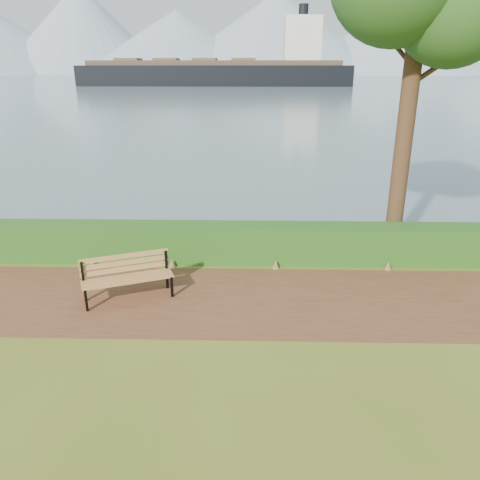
{
  "coord_description": "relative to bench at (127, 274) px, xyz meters",
  "views": [
    {
      "loc": [
        0.96,
        -9.11,
        4.9
      ],
      "look_at": [
        0.69,
        1.2,
        1.1
      ],
      "focal_mm": 35.0,
      "sensor_mm": 36.0,
      "label": 1
    }
  ],
  "objects": [
    {
      "name": "cargo_ship",
      "position": [
        -5.42,
        132.93,
        2.93
      ],
      "size": [
        77.61,
        13.54,
        23.5
      ],
      "rotation": [
        0.0,
        0.0,
        -0.02
      ],
      "color": "black",
      "rests_on": "ground"
    },
    {
      "name": "hedge",
      "position": [
        1.82,
        2.24,
        -0.07
      ],
      "size": [
        32.0,
        0.85,
        1.0
      ],
      "primitive_type": "cube",
      "color": "#1A4915",
      "rests_on": "ground"
    },
    {
      "name": "mountains",
      "position": [
        -7.35,
        405.69,
        27.12
      ],
      "size": [
        585.0,
        190.0,
        70.0
      ],
      "color": "#7F92A9",
      "rests_on": "ground"
    },
    {
      "name": "bench",
      "position": [
        0.0,
        0.0,
        0.0
      ],
      "size": [
        2.05,
        1.28,
        1.0
      ],
      "rotation": [
        0.0,
        0.0,
        0.39
      ],
      "color": "black",
      "rests_on": "ground"
    },
    {
      "name": "path",
      "position": [
        1.82,
        -0.06,
        -0.57
      ],
      "size": [
        40.0,
        3.4,
        0.01
      ],
      "primitive_type": "cube",
      "color": "#4F2B1B",
      "rests_on": "ground"
    },
    {
      "name": "ground",
      "position": [
        1.82,
        -0.36,
        -0.57
      ],
      "size": [
        140.0,
        140.0,
        0.0
      ],
      "primitive_type": "plane",
      "color": "#53631C",
      "rests_on": "ground"
    },
    {
      "name": "water",
      "position": [
        1.82,
        259.64,
        -0.57
      ],
      "size": [
        700.0,
        510.0,
        0.0
      ],
      "primitive_type": "cube",
      "color": "#496775",
      "rests_on": "ground"
    }
  ]
}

